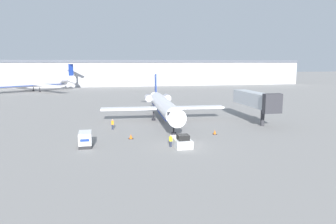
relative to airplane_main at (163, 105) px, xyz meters
The scene contains 11 objects.
ground_plane 20.09m from the airplane_main, 92.79° to the right, with size 600.00×600.00×0.00m, color gray.
terminal_building 100.23m from the airplane_main, 90.55° to the left, with size 180.00×16.80×12.36m.
airplane_main is the anchor object (origin of this frame).
pushback_tug 19.75m from the airplane_main, 93.72° to the right, with size 2.20×4.52×1.78m.
luggage_cart 22.49m from the airplane_main, 129.73° to the right, with size 1.70×3.18×2.06m.
worker_near_tug 20.11m from the airplane_main, 98.18° to the right, with size 0.40×0.24×1.68m.
worker_by_wing 12.19m from the airplane_main, 148.09° to the right, with size 0.40×0.25×1.79m.
traffic_cone_left 16.14m from the airplane_main, 119.13° to the right, with size 0.72×0.72×0.69m.
traffic_cone_right 14.99m from the airplane_main, 66.79° to the right, with size 0.64×0.64×0.71m.
airplane_parked_far_left 81.72m from the airplane_main, 117.15° to the left, with size 33.18×32.12×10.77m.
jet_bridge 17.68m from the airplane_main, 18.62° to the right, with size 3.20×14.29×6.19m.
Camera 1 is at (-11.23, -42.64, 11.59)m, focal length 35.00 mm.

